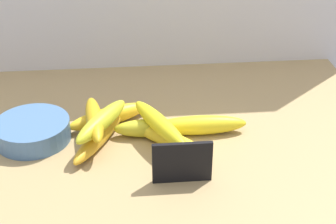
# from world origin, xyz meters

# --- Properties ---
(counter_top) EXTENTS (1.10, 0.76, 0.03)m
(counter_top) POSITION_xyz_m (0.00, 0.00, 0.01)
(counter_top) COLOR #A18557
(counter_top) RESTS_ON ground
(chalkboard_sign) EXTENTS (0.11, 0.02, 0.08)m
(chalkboard_sign) POSITION_xyz_m (0.08, -0.12, 0.07)
(chalkboard_sign) COLOR black
(chalkboard_sign) RESTS_ON counter_top
(fruit_bowl) EXTENTS (0.16, 0.16, 0.04)m
(fruit_bowl) POSITION_xyz_m (-0.21, 0.05, 0.05)
(fruit_bowl) COLOR #476D9C
(fruit_bowl) RESTS_ON counter_top
(banana_0) EXTENTS (0.20, 0.04, 0.04)m
(banana_0) POSITION_xyz_m (0.14, 0.04, 0.05)
(banana_0) COLOR yellow
(banana_0) RESTS_ON counter_top
(banana_1) EXTENTS (0.18, 0.16, 0.03)m
(banana_1) POSITION_xyz_m (0.06, 0.00, 0.05)
(banana_1) COLOR yellow
(banana_1) RESTS_ON counter_top
(banana_2) EXTENTS (0.19, 0.11, 0.04)m
(banana_2) POSITION_xyz_m (-0.05, 0.09, 0.05)
(banana_2) COLOR yellow
(banana_2) RESTS_ON counter_top
(banana_3) EXTENTS (0.12, 0.20, 0.03)m
(banana_3) POSITION_xyz_m (-0.07, 0.02, 0.05)
(banana_3) COLOR gold
(banana_3) RESTS_ON counter_top
(banana_4) EXTENTS (0.15, 0.04, 0.04)m
(banana_4) POSITION_xyz_m (0.03, 0.04, 0.05)
(banana_4) COLOR gold
(banana_4) RESTS_ON counter_top
(banana_5) EXTENTS (0.12, 0.17, 0.04)m
(banana_5) POSITION_xyz_m (-0.07, 0.02, 0.08)
(banana_5) COLOR gold
(banana_5) RESTS_ON banana_3
(banana_6) EXTENTS (0.06, 0.18, 0.03)m
(banana_6) POSITION_xyz_m (-0.08, 0.03, 0.08)
(banana_6) COLOR gold
(banana_6) RESTS_ON banana_3
(banana_7) EXTENTS (0.12, 0.20, 0.04)m
(banana_7) POSITION_xyz_m (0.05, -0.00, 0.08)
(banana_7) COLOR yellow
(banana_7) RESTS_ON banana_1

